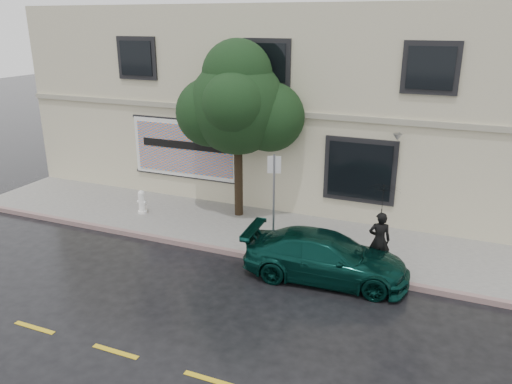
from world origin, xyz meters
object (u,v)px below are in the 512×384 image
at_px(car, 326,257).
at_px(pedestrian, 379,240).
at_px(fire_hydrant, 142,202).
at_px(street_tree, 238,107).

bearing_deg(car, pedestrian, -58.16).
bearing_deg(car, fire_hydrant, 71.53).
relative_size(pedestrian, fire_hydrant, 1.94).
height_order(car, pedestrian, pedestrian).
relative_size(car, street_tree, 0.81).
relative_size(car, pedestrian, 2.70).
xyz_separation_m(car, fire_hydrant, (-7.00, 1.80, -0.08)).
bearing_deg(fire_hydrant, pedestrian, -28.94).
distance_m(car, pedestrian, 1.53).
xyz_separation_m(car, street_tree, (-3.86, 2.96, 3.23)).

